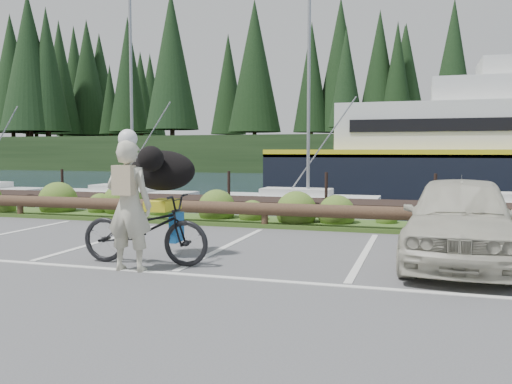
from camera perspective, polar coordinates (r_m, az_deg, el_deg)
ground at (r=8.60m, az=-7.76°, el=-7.94°), size 72.00×72.00×0.00m
harbor_backdrop at (r=86.16m, az=15.07°, el=3.00°), size 170.00×160.00×30.00m
vegetation_strip at (r=13.51m, az=1.75°, el=-3.19°), size 34.00×1.60×0.10m
log_rail at (r=12.85m, az=0.92°, el=-3.80°), size 32.00×0.30×0.60m
bicycle at (r=8.91m, az=-11.64°, el=-3.83°), size 2.20×0.84×1.14m
cyclist at (r=8.42m, az=-13.22°, el=-1.43°), size 0.74×0.50×1.99m
dog at (r=9.46m, az=-9.83°, el=2.24°), size 0.63×1.22×0.69m
parked_car at (r=9.37m, az=20.73°, el=-2.69°), size 1.98×4.33×1.44m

